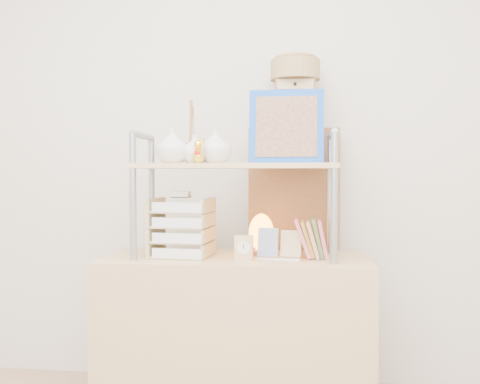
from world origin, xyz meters
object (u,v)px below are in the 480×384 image
at_px(desk, 236,338).
at_px(salt_lamp, 261,234).
at_px(letter_tray, 182,231).
at_px(cabinet, 295,261).

distance_m(desk, salt_lamp, 0.49).
distance_m(letter_tray, salt_lamp, 0.37).
bearing_deg(cabinet, salt_lamp, -113.77).
bearing_deg(letter_tray, cabinet, 38.04).
bearing_deg(salt_lamp, letter_tray, -165.79).
distance_m(cabinet, letter_tray, 0.67).
relative_size(cabinet, salt_lamp, 7.04).
distance_m(cabinet, salt_lamp, 0.38).
distance_m(desk, letter_tray, 0.55).
xyz_separation_m(desk, letter_tray, (-0.24, -0.03, 0.49)).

